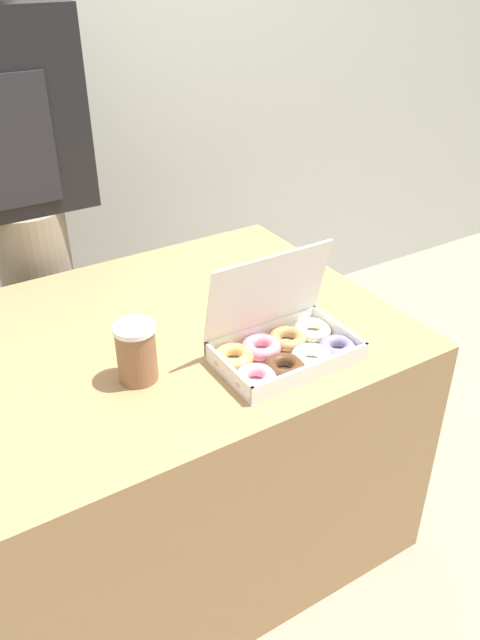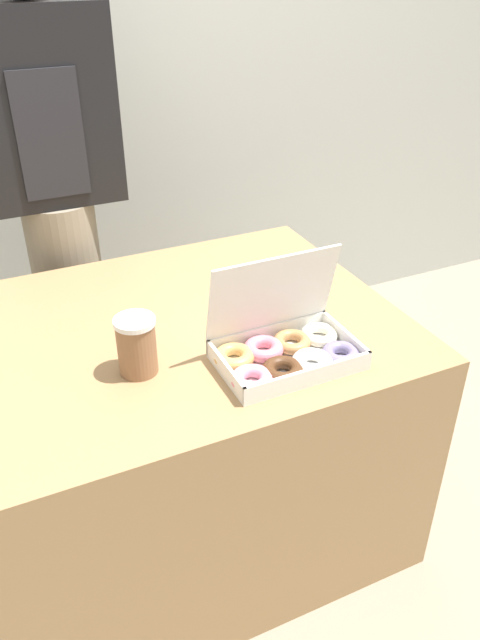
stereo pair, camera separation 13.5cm
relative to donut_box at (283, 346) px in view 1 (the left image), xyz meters
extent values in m
plane|color=gray|center=(-0.19, 0.26, -0.74)|extent=(14.00, 14.00, 0.00)
cube|color=#B2B7B2|center=(-0.19, 1.30, 0.56)|extent=(10.00, 0.05, 2.60)
cube|color=#99754C|center=(-0.19, 0.26, -0.39)|extent=(1.16, 0.88, 0.71)
cube|color=white|center=(0.00, -0.01, -0.03)|extent=(0.32, 0.20, 0.01)
cube|color=white|center=(-0.15, -0.01, -0.01)|extent=(0.01, 0.20, 0.04)
cube|color=white|center=(0.16, -0.01, -0.01)|extent=(0.01, 0.20, 0.04)
cube|color=white|center=(0.00, -0.11, -0.01)|extent=(0.32, 0.01, 0.04)
cube|color=white|center=(0.00, 0.09, -0.01)|extent=(0.32, 0.01, 0.04)
cube|color=white|center=(0.00, 0.07, 0.11)|extent=(0.32, 0.05, 0.20)
torus|color=pink|center=(-0.11, -0.06, -0.01)|extent=(0.10, 0.10, 0.03)
torus|color=tan|center=(-0.11, 0.04, -0.01)|extent=(0.13, 0.13, 0.03)
torus|color=#4C2D19|center=(-0.03, -0.06, -0.01)|extent=(0.13, 0.13, 0.03)
torus|color=pink|center=(-0.03, 0.04, -0.01)|extent=(0.13, 0.13, 0.03)
torus|color=white|center=(0.04, -0.06, -0.01)|extent=(0.13, 0.13, 0.03)
torus|color=#B27F4C|center=(0.04, 0.04, -0.02)|extent=(0.11, 0.11, 0.03)
torus|color=slate|center=(0.12, -0.06, -0.01)|extent=(0.13, 0.13, 0.03)
torus|color=silver|center=(0.12, 0.04, -0.02)|extent=(0.10, 0.10, 0.03)
cylinder|color=#8C6042|center=(-0.31, 0.11, 0.03)|extent=(0.09, 0.09, 0.13)
cylinder|color=white|center=(-0.31, 0.11, 0.10)|extent=(0.09, 0.09, 0.01)
cylinder|color=gray|center=(-0.33, 0.87, -0.32)|extent=(0.22, 0.22, 0.85)
cube|color=black|center=(-0.33, 0.87, 0.39)|extent=(0.41, 0.18, 0.55)
cube|color=#232328|center=(-0.33, 0.78, 0.33)|extent=(0.18, 0.01, 0.35)
camera|label=1|loc=(-0.71, -0.96, 0.80)|focal=35.00mm
camera|label=2|loc=(-0.59, -1.02, 0.80)|focal=35.00mm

